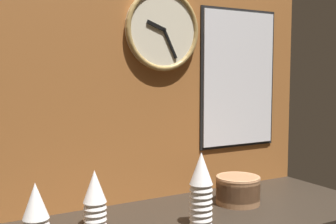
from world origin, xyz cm
name	(u,v)px	position (x,y,z in cm)	size (l,w,h in cm)	color
wall_tiled_back	(136,66)	(0.00, 26.50, 52.50)	(160.00, 3.00, 105.00)	#A3602D
cup_stack_center_right	(201,189)	(6.42, -9.00, 12.15)	(7.69, 7.69, 24.30)	white
cup_stack_center_left	(95,198)	(-23.94, 7.79, 9.21)	(7.69, 7.69, 18.42)	white
cup_stack_left	(36,214)	(-44.12, 1.36, 9.21)	(7.69, 7.69, 18.42)	white
bowl_stack_right	(238,189)	(31.77, 3.28, 5.65)	(17.04, 17.04, 10.66)	#996B47
wall_clock	(163,30)	(10.23, 23.46, 66.47)	(31.74, 2.70, 31.74)	beige
menu_board	(239,79)	(48.48, 24.35, 47.50)	(39.86, 1.32, 60.07)	black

